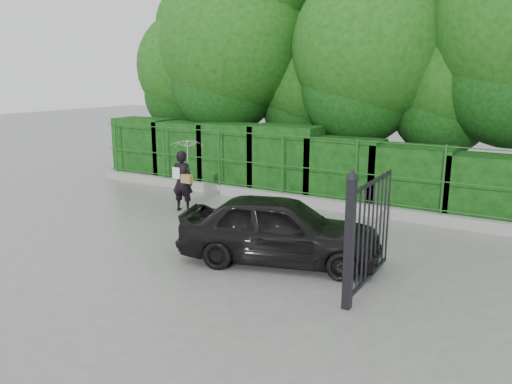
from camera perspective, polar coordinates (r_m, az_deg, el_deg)
The scene contains 8 objects.
ground at distance 11.80m, azimuth -9.03°, elevation -5.68°, with size 80.00×80.00×0.00m, color gray.
kerb at distance 15.34m, azimuth 1.66°, elevation -0.50°, with size 14.00×0.25×0.30m, color #9E9E99.
fence at distance 15.03m, azimuth 2.42°, elevation 3.29°, with size 14.13×0.06×1.80m.
hedge at distance 16.16m, azimuth 2.47°, elevation 3.41°, with size 14.20×1.20×2.24m.
trees at distance 17.40m, azimuth 10.56°, elevation 15.74°, with size 17.10×6.15×8.08m.
gate at distance 8.65m, azimuth 11.72°, elevation -4.57°, with size 0.22×2.33×2.36m.
woman at distance 14.12m, azimuth -8.08°, elevation 3.14°, with size 0.99×0.99×2.06m.
car at distance 10.30m, azimuth 2.72°, elevation -4.23°, with size 1.66×4.13×1.41m, color black.
Camera 1 is at (7.19, -8.56, 3.79)m, focal length 35.00 mm.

